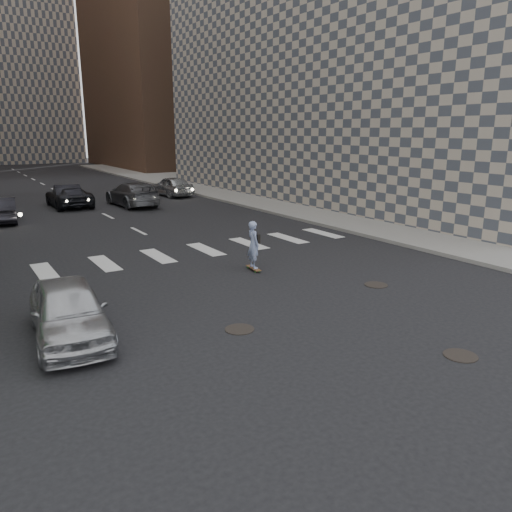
% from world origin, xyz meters
% --- Properties ---
extents(ground, '(160.00, 160.00, 0.00)m').
position_xyz_m(ground, '(0.00, 0.00, 0.00)').
color(ground, black).
rests_on(ground, ground).
extents(sidewalk_right, '(13.00, 80.00, 0.15)m').
position_xyz_m(sidewalk_right, '(14.50, 20.00, 0.07)').
color(sidewalk_right, gray).
rests_on(sidewalk_right, ground).
extents(building_right, '(15.00, 33.00, 22.00)m').
position_xyz_m(building_right, '(18.49, 18.49, 10.98)').
color(building_right, '#ADA08E').
rests_on(building_right, ground).
extents(tower_right, '(18.00, 24.00, 36.00)m').
position_xyz_m(tower_right, '(20.00, 55.00, 18.00)').
color(tower_right, brown).
rests_on(tower_right, ground).
extents(manhole_a, '(0.70, 0.70, 0.02)m').
position_xyz_m(manhole_a, '(1.20, -2.50, 0.01)').
color(manhole_a, black).
rests_on(manhole_a, ground).
extents(manhole_b, '(0.70, 0.70, 0.02)m').
position_xyz_m(manhole_b, '(-2.00, 1.20, 0.01)').
color(manhole_b, black).
rests_on(manhole_b, ground).
extents(manhole_c, '(0.70, 0.70, 0.02)m').
position_xyz_m(manhole_c, '(3.30, 2.00, 0.01)').
color(manhole_c, black).
rests_on(manhole_c, ground).
extents(skateboarder, '(0.46, 0.86, 1.68)m').
position_xyz_m(skateboarder, '(1.01, 5.42, 0.88)').
color(skateboarder, brown).
rests_on(skateboarder, ground).
extents(silver_sedan, '(1.95, 4.04, 1.33)m').
position_xyz_m(silver_sedan, '(-5.50, 2.80, 0.67)').
color(silver_sedan, '#B3B5BA').
rests_on(silver_sedan, ground).
extents(traffic_car_a, '(1.78, 4.08, 1.30)m').
position_xyz_m(traffic_car_a, '(-5.13, 20.00, 0.65)').
color(traffic_car_a, black).
rests_on(traffic_car_a, ground).
extents(traffic_car_b, '(2.30, 5.17, 1.47)m').
position_xyz_m(traffic_car_b, '(2.43, 22.00, 0.74)').
color(traffic_car_b, '#53555A').
rests_on(traffic_car_b, ground).
extents(traffic_car_c, '(2.15, 4.63, 1.29)m').
position_xyz_m(traffic_car_c, '(-1.01, 23.65, 0.64)').
color(traffic_car_c, black).
rests_on(traffic_car_c, ground).
extents(traffic_car_d, '(2.01, 4.28, 1.42)m').
position_xyz_m(traffic_car_d, '(6.38, 25.15, 0.71)').
color(traffic_car_d, '#B3B6BA').
rests_on(traffic_car_d, ground).
extents(traffic_car_e, '(1.95, 4.32, 1.38)m').
position_xyz_m(traffic_car_e, '(-1.05, 24.00, 0.69)').
color(traffic_car_e, black).
rests_on(traffic_car_e, ground).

